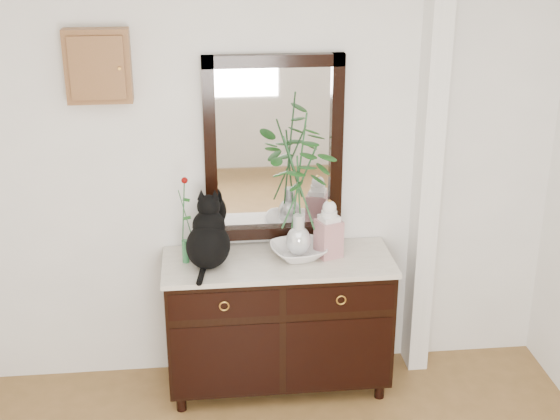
{
  "coord_description": "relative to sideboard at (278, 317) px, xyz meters",
  "views": [
    {
      "loc": [
        -0.32,
        -2.31,
        2.78
      ],
      "look_at": [
        0.1,
        1.63,
        1.2
      ],
      "focal_mm": 50.0,
      "sensor_mm": 36.0,
      "label": 1
    }
  ],
  "objects": [
    {
      "name": "sideboard",
      "position": [
        0.0,
        0.0,
        0.0
      ],
      "size": [
        1.33,
        0.52,
        0.82
      ],
      "color": "black",
      "rests_on": "ground"
    },
    {
      "name": "vase_branches",
      "position": [
        0.12,
        0.02,
        0.83
      ],
      "size": [
        0.43,
        0.43,
        0.86
      ],
      "primitive_type": null,
      "rotation": [
        0.0,
        0.0,
        -0.04
      ],
      "color": "silver",
      "rests_on": "lotus_bowl"
    },
    {
      "name": "lotus_bowl",
      "position": [
        0.12,
        0.02,
        0.41
      ],
      "size": [
        0.37,
        0.37,
        0.08
      ],
      "primitive_type": "imported",
      "rotation": [
        0.0,
        0.0,
        0.21
      ],
      "color": "white",
      "rests_on": "sideboard"
    },
    {
      "name": "bud_vase_rose",
      "position": [
        -0.53,
        0.03,
        0.64
      ],
      "size": [
        0.06,
        0.06,
        0.53
      ],
      "primitive_type": null,
      "rotation": [
        0.0,
        0.0,
        -0.01
      ],
      "color": "#2C6F3D",
      "rests_on": "sideboard"
    },
    {
      "name": "key_cabinet",
      "position": [
        -0.95,
        0.21,
        1.48
      ],
      "size": [
        0.35,
        0.1,
        0.4
      ],
      "primitive_type": "cube",
      "color": "brown",
      "rests_on": "wall_back"
    },
    {
      "name": "pilaster",
      "position": [
        0.9,
        0.17,
        0.88
      ],
      "size": [
        0.12,
        0.2,
        2.7
      ],
      "primitive_type": "cube",
      "color": "white",
      "rests_on": "ground"
    },
    {
      "name": "cat",
      "position": [
        -0.4,
        -0.02,
        0.58
      ],
      "size": [
        0.33,
        0.39,
        0.41
      ],
      "primitive_type": null,
      "rotation": [
        0.0,
        0.0,
        -0.14
      ],
      "color": "black",
      "rests_on": "sideboard"
    },
    {
      "name": "wall_back",
      "position": [
        -0.1,
        0.25,
        0.88
      ],
      "size": [
        3.6,
        0.04,
        2.7
      ],
      "primitive_type": "cube",
      "color": "white",
      "rests_on": "ground"
    },
    {
      "name": "ginger_jar",
      "position": [
        0.3,
        0.03,
        0.55
      ],
      "size": [
        0.17,
        0.17,
        0.35
      ],
      "primitive_type": null,
      "rotation": [
        0.0,
        0.0,
        0.35
      ],
      "color": "white",
      "rests_on": "sideboard"
    },
    {
      "name": "wall_mirror",
      "position": [
        -0.0,
        0.24,
        0.97
      ],
      "size": [
        0.8,
        0.06,
        1.1
      ],
      "color": "black",
      "rests_on": "wall_back"
    }
  ]
}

